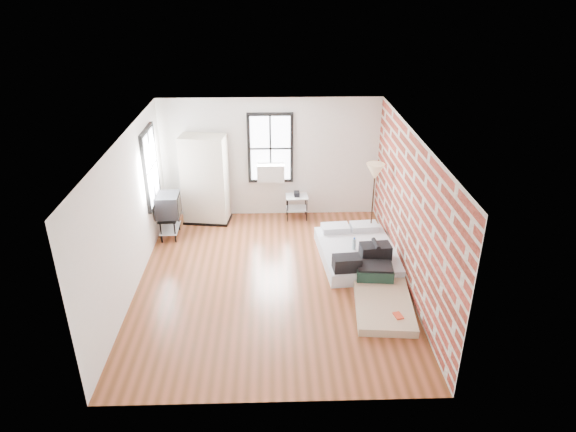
{
  "coord_description": "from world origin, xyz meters",
  "views": [
    {
      "loc": [
        0.05,
        -8.2,
        5.34
      ],
      "look_at": [
        0.32,
        0.3,
        1.22
      ],
      "focal_mm": 32.0,
      "sensor_mm": 36.0,
      "label": 1
    }
  ],
  "objects_px": {
    "mattress_main": "(358,252)",
    "side_table": "(297,200)",
    "floor_lamp": "(375,175)",
    "tv_stand": "(168,207)",
    "mattress_bare": "(381,293)",
    "wardrobe": "(205,180)"
  },
  "relations": [
    {
      "from": "floor_lamp",
      "to": "tv_stand",
      "type": "height_order",
      "value": "floor_lamp"
    },
    {
      "from": "wardrobe",
      "to": "side_table",
      "type": "height_order",
      "value": "wardrobe"
    },
    {
      "from": "mattress_bare",
      "to": "floor_lamp",
      "type": "distance_m",
      "value": 2.65
    },
    {
      "from": "floor_lamp",
      "to": "mattress_bare",
      "type": "bearing_deg",
      "value": -95.28
    },
    {
      "from": "mattress_main",
      "to": "mattress_bare",
      "type": "distance_m",
      "value": 1.4
    },
    {
      "from": "mattress_main",
      "to": "side_table",
      "type": "xyz_separation_m",
      "value": [
        -1.15,
        1.97,
        0.28
      ]
    },
    {
      "from": "mattress_main",
      "to": "mattress_bare",
      "type": "height_order",
      "value": "mattress_main"
    },
    {
      "from": "tv_stand",
      "to": "mattress_main",
      "type": "bearing_deg",
      "value": -17.16
    },
    {
      "from": "wardrobe",
      "to": "floor_lamp",
      "type": "distance_m",
      "value": 3.81
    },
    {
      "from": "tv_stand",
      "to": "mattress_bare",
      "type": "bearing_deg",
      "value": -32.4
    },
    {
      "from": "mattress_main",
      "to": "mattress_bare",
      "type": "bearing_deg",
      "value": -86.76
    },
    {
      "from": "mattress_main",
      "to": "side_table",
      "type": "bearing_deg",
      "value": 115.51
    },
    {
      "from": "side_table",
      "to": "tv_stand",
      "type": "height_order",
      "value": "tv_stand"
    },
    {
      "from": "mattress_bare",
      "to": "floor_lamp",
      "type": "xyz_separation_m",
      "value": [
        0.21,
        2.25,
        1.38
      ]
    },
    {
      "from": "mattress_main",
      "to": "floor_lamp",
      "type": "distance_m",
      "value": 1.63
    },
    {
      "from": "mattress_bare",
      "to": "tv_stand",
      "type": "distance_m",
      "value": 4.9
    },
    {
      "from": "side_table",
      "to": "wardrobe",
      "type": "bearing_deg",
      "value": -178.08
    },
    {
      "from": "wardrobe",
      "to": "side_table",
      "type": "distance_m",
      "value": 2.16
    },
    {
      "from": "side_table",
      "to": "mattress_bare",
      "type": "bearing_deg",
      "value": -68.16
    },
    {
      "from": "mattress_main",
      "to": "tv_stand",
      "type": "height_order",
      "value": "tv_stand"
    },
    {
      "from": "floor_lamp",
      "to": "wardrobe",
      "type": "bearing_deg",
      "value": 164.09
    },
    {
      "from": "side_table",
      "to": "floor_lamp",
      "type": "bearing_deg",
      "value": -35.47
    }
  ]
}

